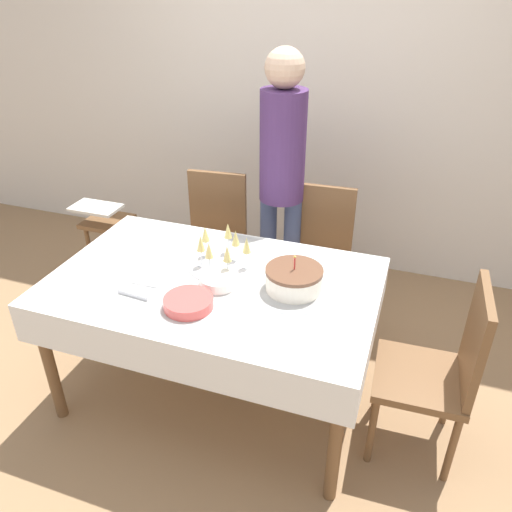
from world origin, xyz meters
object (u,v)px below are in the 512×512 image
champagne_tray (222,251)px  high_chair (107,231)px  dining_chair_right_end (442,367)px  birthday_cake (294,279)px  plate_stack_main (188,303)px  person_standing (282,166)px  dining_chair_far_left (214,238)px  dining_chair_far_right (318,255)px  plate_stack_dessert (219,281)px

champagne_tray → high_chair: size_ratio=0.50×
dining_chair_right_end → champagne_tray: (-1.15, 0.15, 0.32)m
birthday_cake → plate_stack_main: bearing=-143.6°
champagne_tray → person_standing: bearing=82.6°
dining_chair_right_end → person_standing: 1.49m
dining_chair_far_left → dining_chair_far_right: (0.72, 0.00, 0.00)m
champagne_tray → plate_stack_dessert: (0.06, -0.18, -0.06)m
birthday_cake → person_standing: bearing=110.6°
dining_chair_far_right → birthday_cake: size_ratio=3.43×
plate_stack_main → person_standing: bearing=85.2°
champagne_tray → plate_stack_dessert: 0.20m
birthday_cake → person_standing: 0.94m
dining_chair_far_right → birthday_cake: bearing=-86.7°
birthday_cake → plate_stack_main: birthday_cake is taller
dining_chair_far_right → plate_stack_dessert: (-0.31, -0.87, 0.26)m
plate_stack_main → dining_chair_far_right: bearing=71.2°
dining_chair_far_right → person_standing: person_standing is taller
champagne_tray → person_standing: (0.10, 0.75, 0.22)m
dining_chair_right_end → person_standing: (-1.05, 0.90, 0.54)m
champagne_tray → high_chair: bearing=152.8°
champagne_tray → dining_chair_far_left: bearing=117.3°
dining_chair_right_end → plate_stack_main: dining_chair_right_end is taller
birthday_cake → plate_stack_main: 0.52m
person_standing → champagne_tray: bearing=-97.4°
dining_chair_far_left → birthday_cake: (0.77, -0.78, 0.30)m
dining_chair_far_left → high_chair: 0.80m
plate_stack_dessert → person_standing: (0.04, 0.93, 0.28)m
dining_chair_far_right → plate_stack_main: dining_chair_far_right is taller
dining_chair_far_left → plate_stack_dessert: 1.00m
dining_chair_right_end → high_chair: 2.41m
plate_stack_main → high_chair: bearing=139.3°
dining_chair_far_left → birthday_cake: size_ratio=3.43×
plate_stack_main → plate_stack_dessert: (0.06, 0.22, 0.00)m
champagne_tray → person_standing: person_standing is taller
dining_chair_right_end → dining_chair_far_right: bearing=133.1°
dining_chair_far_left → plate_stack_dessert: dining_chair_far_left is taller
dining_chair_far_left → plate_stack_main: size_ratio=4.15×
plate_stack_main → person_standing: person_standing is taller
dining_chair_far_left → champagne_tray: dining_chair_far_left is taller
dining_chair_far_left → dining_chair_right_end: 1.72m
dining_chair_right_end → plate_stack_main: (-1.15, -0.25, 0.26)m
plate_stack_main → plate_stack_dessert: same height
plate_stack_dessert → person_standing: 0.97m
person_standing → dining_chair_right_end: bearing=-40.5°
plate_stack_dessert → high_chair: 1.47m
dining_chair_far_left → plate_stack_main: 1.17m
dining_chair_right_end → birthday_cake: bearing=175.9°
dining_chair_right_end → birthday_cake: (-0.73, 0.05, 0.30)m
birthday_cake → plate_stack_main: size_ratio=1.21×
birthday_cake → champagne_tray: (-0.42, 0.09, 0.03)m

